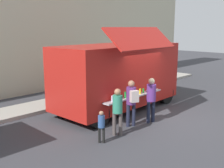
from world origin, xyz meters
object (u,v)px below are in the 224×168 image
(trash_bin, at_px, (133,79))
(child_near_queue, at_px, (101,124))
(food_truck_main, at_px, (119,74))
(customer_front_ordering, at_px, (151,96))
(customer_mid_with_backpack, at_px, (132,99))
(customer_rear_waiting, at_px, (117,108))

(trash_bin, relative_size, child_near_queue, 0.99)
(food_truck_main, distance_m, customer_front_ordering, 2.21)
(customer_front_ordering, height_order, child_near_queue, customer_front_ordering)
(trash_bin, bearing_deg, customer_mid_with_backpack, -140.86)
(customer_front_ordering, xyz_separation_m, child_near_queue, (-2.63, -0.04, -0.40))
(food_truck_main, height_order, child_near_queue, food_truck_main)
(food_truck_main, distance_m, trash_bin, 4.58)
(food_truck_main, distance_m, customer_rear_waiting, 3.15)
(food_truck_main, bearing_deg, trash_bin, 29.94)
(customer_mid_with_backpack, bearing_deg, customer_rear_waiting, 127.71)
(customer_mid_with_backpack, height_order, customer_rear_waiting, customer_mid_with_backpack)
(customer_rear_waiting, bearing_deg, customer_mid_with_backpack, -28.25)
(food_truck_main, height_order, customer_mid_with_backpack, food_truck_main)
(customer_rear_waiting, bearing_deg, trash_bin, -4.84)
(trash_bin, xyz_separation_m, customer_front_ordering, (-4.27, -4.41, 0.51))
(trash_bin, xyz_separation_m, customer_mid_with_backpack, (-5.13, -4.18, 0.53))
(food_truck_main, height_order, trash_bin, food_truck_main)
(customer_rear_waiting, bearing_deg, child_near_queue, 144.08)
(food_truck_main, xyz_separation_m, customer_front_ordering, (-0.47, -2.09, -0.53))
(food_truck_main, relative_size, customer_mid_with_backpack, 3.51)
(customer_rear_waiting, bearing_deg, customer_front_ordering, -41.32)
(customer_mid_with_backpack, relative_size, child_near_queue, 1.64)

